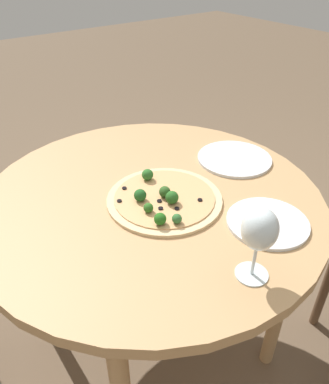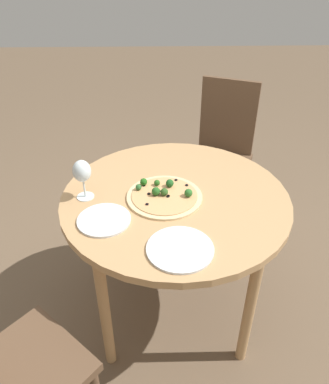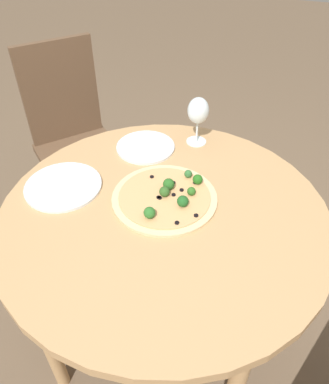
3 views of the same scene
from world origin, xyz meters
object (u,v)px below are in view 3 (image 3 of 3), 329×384
chair (74,136)px  pizza (166,197)px  plate_near (63,187)px  wine_glass (198,112)px  plate_far (146,147)px

chair → pizza: 0.93m
chair → plate_near: bearing=-109.7°
wine_glass → plate_far: (-0.17, -0.10, -0.13)m
chair → wine_glass: 0.82m
chair → plate_near: chair is taller
pizza → plate_near: size_ratio=1.33×
chair → plate_far: size_ratio=4.40×
pizza → plate_far: bearing=123.0°
wine_glass → plate_near: 0.56m
wine_glass → plate_near: wine_glass is taller
wine_glass → plate_far: bearing=-149.7°
pizza → plate_far: (-0.17, 0.25, -0.01)m
plate_far → wine_glass: bearing=30.3°
chair → pizza: bearing=-87.9°
chair → pizza: (0.69, -0.57, 0.25)m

